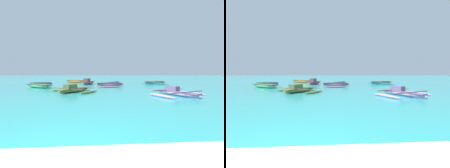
# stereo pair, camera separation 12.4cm
# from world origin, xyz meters

# --- Properties ---
(moored_boat_0) EXTENTS (2.37, 2.70, 0.31)m
(moored_boat_0) POSITION_xyz_m (3.05, 21.83, 0.18)
(moored_boat_0) COLOR #2926A0
(moored_boat_0) RESTS_ON ground_plane
(moored_boat_1) EXTENTS (4.24, 3.74, 0.70)m
(moored_boat_1) POSITION_xyz_m (6.76, 8.80, 0.23)
(moored_boat_1) COLOR #B185CE
(moored_boat_1) RESTS_ON ground_plane
(moored_boat_2) EXTENTS (2.04, 3.47, 0.92)m
(moored_boat_2) POSITION_xyz_m (-0.96, 21.00, 0.32)
(moored_boat_2) COLOR #B1646F
(moored_boat_2) RESTS_ON ground_plane
(moored_boat_3) EXTENTS (4.35, 4.03, 0.73)m
(moored_boat_3) POSITION_xyz_m (-1.48, 11.52, 0.24)
(moored_boat_3) COLOR #81994A
(moored_boat_3) RESTS_ON ground_plane
(moored_boat_4) EXTENTS (3.80, 2.57, 0.48)m
(moored_boat_4) POSITION_xyz_m (-3.57, 24.87, 0.26)
(moored_boat_4) COLOR orange
(moored_boat_4) RESTS_ON ground_plane
(moored_boat_5) EXTENTS (3.96, 4.10, 0.49)m
(moored_boat_5) POSITION_xyz_m (9.42, 20.66, 0.23)
(moored_boat_5) COLOR #53A8B9
(moored_boat_5) RESTS_ON ground_plane
(moored_boat_6) EXTENTS (3.65, 4.25, 0.50)m
(moored_boat_6) POSITION_xyz_m (2.14, 17.39, 0.23)
(moored_boat_6) COLOR #A56789
(moored_boat_6) RESTS_ON ground_plane
(moored_boat_7) EXTENTS (2.98, 1.59, 0.46)m
(moored_boat_7) POSITION_xyz_m (-7.16, 18.92, 0.26)
(moored_boat_7) COLOR #9C729C
(moored_boat_7) RESTS_ON ground_plane
(moored_boat_8) EXTENTS (3.83, 2.89, 0.44)m
(moored_boat_8) POSITION_xyz_m (-6.25, 15.81, 0.24)
(moored_boat_8) COLOR #63B36D
(moored_boat_8) RESTS_ON ground_plane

